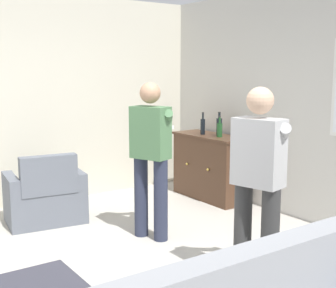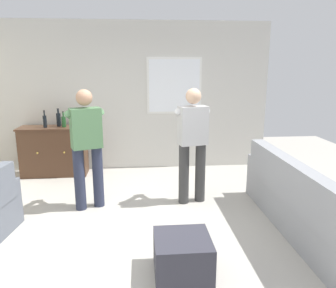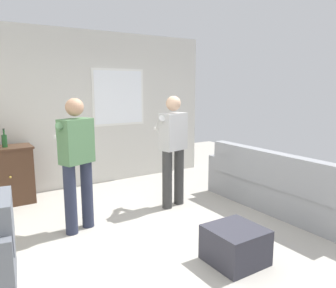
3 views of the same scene
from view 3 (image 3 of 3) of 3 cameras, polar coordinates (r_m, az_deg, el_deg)
name	(u,v)px [view 3 (image 3 of 3)]	position (r m, az deg, el deg)	size (l,w,h in m)	color
ground	(152,240)	(4.08, -2.82, -16.41)	(10.40, 10.40, 0.00)	#B2ADA3
wall_back_with_window	(79,109)	(6.13, -15.26, 5.83)	(5.20, 0.15, 2.80)	beige
couch	(278,189)	(5.07, 18.58, -7.40)	(0.57, 2.61, 0.91)	gray
bottle_liquor_amber	(4,140)	(5.54, -26.59, 0.55)	(0.08, 0.08, 0.29)	#1E4C23
ottoman	(235,245)	(3.63, 11.61, -16.83)	(0.54, 0.54, 0.38)	#33333D
person_standing_left	(76,158)	(4.21, -15.65, -2.42)	(0.52, 0.52, 1.68)	#282D42
person_standing_right	(173,146)	(4.91, 0.83, -0.31)	(0.54, 0.51, 1.68)	#383838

